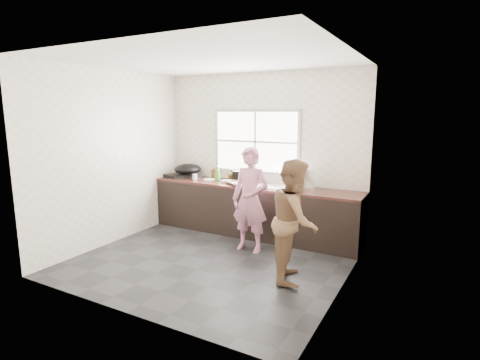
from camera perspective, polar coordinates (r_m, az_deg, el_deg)
The scene contains 30 objects.
floor at distance 5.38m, azimuth -4.34°, elevation -12.14°, with size 3.60×3.20×0.01m, color #262628.
ceiling at distance 5.02m, azimuth -4.78°, elevation 17.81°, with size 3.60×3.20×0.01m, color silver.
wall_back at distance 6.42m, azimuth 3.30°, elevation 4.05°, with size 3.60×0.01×2.70m, color silver.
wall_left at distance 6.19m, azimuth -18.73°, elevation 3.29°, with size 0.01×3.20×2.70m, color beige.
wall_right at distance 4.32m, azimuth 15.95°, elevation 0.63°, with size 0.01×3.20×2.70m, color silver.
wall_front at distance 3.80m, azimuth -17.86°, elevation -0.76°, with size 3.60×0.01×2.70m, color silver.
cabinet at distance 6.31m, azimuth 1.98°, elevation -4.73°, with size 3.60×0.62×0.82m, color black.
countertop at distance 6.21m, azimuth 2.01°, elevation -0.90°, with size 3.60×0.64×0.04m, color #3D1E19.
sink at distance 6.06m, azimuth 4.97°, elevation -0.97°, with size 0.55×0.45×0.02m, color silver.
faucet at distance 6.22m, azimuth 5.73°, elevation 0.66°, with size 0.02×0.02×0.30m, color silver.
window_frame at distance 6.43m, azimuth 2.45°, elevation 5.86°, with size 1.60×0.05×1.10m, color #9EA0A5.
window_glazing at distance 6.41m, azimuth 2.35°, elevation 5.85°, with size 1.50×0.01×1.00m, color white.
woman at distance 5.53m, azimuth 1.56°, elevation -3.52°, with size 0.53×0.35×1.45m, color pink.
person_side at distance 4.63m, azimuth 8.31°, elevation -6.08°, with size 0.73×0.57×1.50m, color brown.
cutting_board at distance 6.32m, azimuth -0.26°, elevation -0.32°, with size 0.43×0.43×0.04m, color black.
cleaver at distance 6.35m, azimuth -1.93°, elevation -0.08°, with size 0.21×0.11×0.01m, color silver.
bowl_mince at distance 6.09m, azimuth -0.20°, elevation -0.67°, with size 0.22×0.22×0.05m, color white.
bowl_crabs at distance 5.93m, azimuth 9.58°, elevation -1.11°, with size 0.18×0.18×0.06m, color white.
bowl_held at distance 5.90m, azimuth 3.56°, elevation -0.99°, with size 0.21×0.21×0.07m, color silver.
black_pot at distance 6.54m, azimuth -0.13°, elevation 0.66°, with size 0.25×0.25×0.18m, color black.
plate_food at distance 6.63m, azimuth -4.74°, elevation 0.04°, with size 0.20×0.20×0.02m, color silver.
bottle_green at distance 6.52m, azimuth -3.46°, elevation 1.01°, with size 0.11×0.11×0.27m, color #3D832B.
bottle_brown_tall at distance 6.82m, azimuth -3.84°, elevation 1.16°, with size 0.09×0.10×0.21m, color #4C2B13.
bottle_brown_short at distance 6.65m, azimuth -1.28°, elevation 0.78°, with size 0.13×0.13×0.17m, color #422310.
glass_jar at distance 6.67m, azimuth -6.88°, elevation 0.45°, with size 0.08×0.08×0.11m, color white.
burner at distance 7.03m, azimuth -9.59°, elevation 0.66°, with size 0.36×0.36×0.05m, color black.
wok at distance 6.95m, azimuth -7.98°, elevation 1.65°, with size 0.50×0.50×0.19m, color black.
dish_rack at distance 5.90m, azimuth 9.19°, elevation 0.20°, with size 0.44×0.31×0.33m, color white.
pot_lid_left at distance 6.97m, azimuth -6.66°, elevation 0.48°, with size 0.25×0.25×0.01m, color silver.
pot_lid_right at distance 6.85m, azimuth -4.01°, elevation 0.35°, with size 0.23×0.23×0.01m, color #A6A9AC.
Camera 1 is at (2.72, -4.17, 2.05)m, focal length 28.00 mm.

